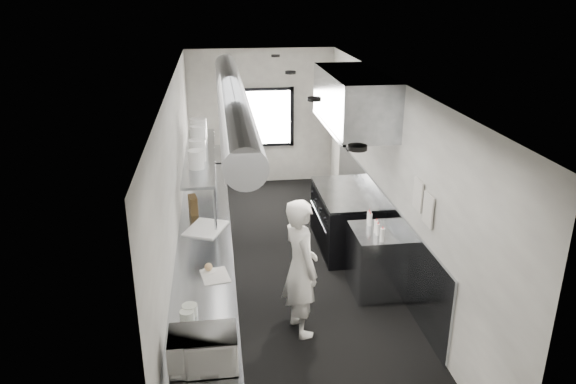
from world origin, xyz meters
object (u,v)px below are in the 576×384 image
object	(u,v)px
microwave	(203,350)
squeeze_bottle_b	(378,229)
deli_tub_a	(187,316)
squeeze_bottle_a	(382,235)
deli_tub_b	(190,310)
plate_stack_b	(198,150)
exhaust_hood	(353,100)
knife_block	(193,205)
plate_stack_a	(196,159)
prep_counter	(207,265)
far_work_table	(207,176)
plate_stack_d	(199,131)
squeeze_bottle_c	(376,227)
range	(345,219)
plate_stack_c	(198,137)
small_plate	(209,271)
squeeze_bottle_d	(370,220)
bottle_station	(376,261)
pass_shelf	(201,156)
line_cook	(301,267)
cutting_board	(206,228)
squeeze_bottle_e	(369,217)

from	to	relation	value
microwave	squeeze_bottle_b	bearing A→B (deg)	46.29
deli_tub_a	squeeze_bottle_a	world-z (taller)	squeeze_bottle_a
deli_tub_b	plate_stack_b	world-z (taller)	plate_stack_b
exhaust_hood	knife_block	xyz separation A→B (m)	(-2.41, -0.44, -1.36)
plate_stack_a	microwave	bearing A→B (deg)	-88.42
deli_tub_b	plate_stack_a	size ratio (longest dim) A/B	0.59
prep_counter	far_work_table	world-z (taller)	same
plate_stack_d	squeeze_bottle_c	bearing A→B (deg)	-44.78
range	plate_stack_c	size ratio (longest dim) A/B	4.55
exhaust_hood	microwave	distance (m)	4.67
small_plate	squeeze_bottle_d	xyz separation A→B (m)	(2.19, 1.01, 0.08)
bottle_station	squeeze_bottle_b	world-z (taller)	squeeze_bottle_b
plate_stack_b	deli_tub_a	bearing A→B (deg)	-91.56
plate_stack_b	exhaust_hood	bearing A→B (deg)	1.68
pass_shelf	knife_block	distance (m)	0.91
line_cook	squeeze_bottle_d	bearing A→B (deg)	-63.72
bottle_station	microwave	distance (m)	3.43
microwave	squeeze_bottle_d	distance (m)	3.49
line_cook	small_plate	bearing A→B (deg)	75.62
cutting_board	plate_stack_d	xyz separation A→B (m)	(-0.08, 1.90, 0.87)
knife_block	squeeze_bottle_d	size ratio (longest dim) A/B	1.48
far_work_table	line_cook	bearing A→B (deg)	-76.44
cutting_board	range	bearing A→B (deg)	25.11
bottle_station	range	bearing A→B (deg)	94.57
line_cook	squeeze_bottle_a	world-z (taller)	line_cook
exhaust_hood	prep_counter	xyz separation A→B (m)	(-2.25, -1.20, -1.94)
bottle_station	plate_stack_a	world-z (taller)	plate_stack_a
small_plate	squeeze_bottle_b	world-z (taller)	squeeze_bottle_b
prep_counter	plate_stack_d	world-z (taller)	plate_stack_d
cutting_board	squeeze_bottle_b	size ratio (longest dim) A/B	3.76
range	deli_tub_a	bearing A→B (deg)	-126.45
squeeze_bottle_d	squeeze_bottle_a	bearing A→B (deg)	-87.34
far_work_table	line_cook	xyz separation A→B (m)	(1.13, -4.69, 0.42)
deli_tub_a	plate_stack_d	world-z (taller)	plate_stack_d
knife_block	squeeze_bottle_c	distance (m)	2.62
squeeze_bottle_a	squeeze_bottle_e	world-z (taller)	squeeze_bottle_a
cutting_board	knife_block	distance (m)	0.61
plate_stack_c	squeeze_bottle_a	distance (m)	3.39
plate_stack_b	squeeze_bottle_b	size ratio (longest dim) A/B	2.01
line_cook	plate_stack_a	world-z (taller)	plate_stack_a
plate_stack_d	squeeze_bottle_d	xyz separation A→B (m)	(2.31, -2.09, -0.79)
bottle_station	microwave	bearing A→B (deg)	-132.57
range	cutting_board	world-z (taller)	range
prep_counter	squeeze_bottle_b	world-z (taller)	squeeze_bottle_b
knife_block	squeeze_bottle_e	world-z (taller)	knife_block
line_cook	plate_stack_c	world-z (taller)	plate_stack_c
range	plate_stack_b	xyz separation A→B (m)	(-2.26, -0.07, 1.26)
squeeze_bottle_b	deli_tub_a	bearing A→B (deg)	-145.58
plate_stack_a	squeeze_bottle_c	xyz separation A→B (m)	(2.34, -1.02, -0.71)
squeeze_bottle_a	squeeze_bottle_d	bearing A→B (deg)	92.66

